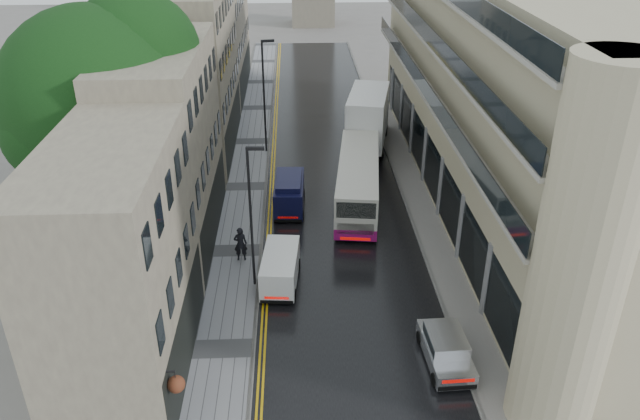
{
  "coord_description": "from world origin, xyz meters",
  "views": [
    {
      "loc": [
        -2.54,
        -10.8,
        18.46
      ],
      "look_at": [
        -1.28,
        18.0,
        3.21
      ],
      "focal_mm": 35.0,
      "sensor_mm": 36.0,
      "label": 1
    }
  ],
  "objects_px": {
    "tree_near": "(102,133)",
    "white_van": "(262,284)",
    "silver_hatchback": "(436,371)",
    "lamp_post_near": "(251,220)",
    "pedestrian": "(240,244)",
    "lamp_post_far": "(264,98)",
    "tree_far": "(156,76)",
    "navy_van": "(275,203)",
    "white_lorry": "(349,127)",
    "cream_bus": "(338,203)"
  },
  "relations": [
    {
      "from": "pedestrian",
      "to": "cream_bus",
      "type": "bearing_deg",
      "value": -147.36
    },
    {
      "from": "tree_near",
      "to": "cream_bus",
      "type": "distance_m",
      "value": 13.78
    },
    {
      "from": "navy_van",
      "to": "white_van",
      "type": "bearing_deg",
      "value": -90.97
    },
    {
      "from": "tree_far",
      "to": "navy_van",
      "type": "distance_m",
      "value": 14.06
    },
    {
      "from": "silver_hatchback",
      "to": "lamp_post_near",
      "type": "relative_size",
      "value": 0.51
    },
    {
      "from": "silver_hatchback",
      "to": "navy_van",
      "type": "bearing_deg",
      "value": 112.87
    },
    {
      "from": "tree_far",
      "to": "navy_van",
      "type": "bearing_deg",
      "value": -50.2
    },
    {
      "from": "white_lorry",
      "to": "silver_hatchback",
      "type": "relative_size",
      "value": 2.31
    },
    {
      "from": "white_lorry",
      "to": "lamp_post_far",
      "type": "xyz_separation_m",
      "value": [
        -6.24,
        1.17,
        1.95
      ]
    },
    {
      "from": "white_van",
      "to": "tree_near",
      "type": "bearing_deg",
      "value": 152.08
    },
    {
      "from": "tree_near",
      "to": "pedestrian",
      "type": "distance_m",
      "value": 9.23
    },
    {
      "from": "silver_hatchback",
      "to": "pedestrian",
      "type": "bearing_deg",
      "value": 128.77
    },
    {
      "from": "tree_near",
      "to": "tree_far",
      "type": "distance_m",
      "value": 13.02
    },
    {
      "from": "silver_hatchback",
      "to": "lamp_post_near",
      "type": "distance_m",
      "value": 11.26
    },
    {
      "from": "tree_far",
      "to": "cream_bus",
      "type": "height_order",
      "value": "tree_far"
    },
    {
      "from": "pedestrian",
      "to": "white_van",
      "type": "bearing_deg",
      "value": 107.16
    },
    {
      "from": "white_van",
      "to": "lamp_post_near",
      "type": "bearing_deg",
      "value": 114.9
    },
    {
      "from": "white_van",
      "to": "lamp_post_far",
      "type": "height_order",
      "value": "lamp_post_far"
    },
    {
      "from": "lamp_post_far",
      "to": "navy_van",
      "type": "bearing_deg",
      "value": -94.66
    },
    {
      "from": "lamp_post_far",
      "to": "tree_near",
      "type": "bearing_deg",
      "value": -128.91
    },
    {
      "from": "navy_van",
      "to": "lamp_post_far",
      "type": "distance_m",
      "value": 11.31
    },
    {
      "from": "tree_near",
      "to": "white_van",
      "type": "xyz_separation_m",
      "value": [
        8.2,
        -5.32,
        -6.02
      ]
    },
    {
      "from": "silver_hatchback",
      "to": "white_lorry",
      "type": "bearing_deg",
      "value": 91.22
    },
    {
      "from": "tree_near",
      "to": "pedestrian",
      "type": "height_order",
      "value": "tree_near"
    },
    {
      "from": "tree_near",
      "to": "lamp_post_far",
      "type": "distance_m",
      "value": 16.03
    },
    {
      "from": "cream_bus",
      "to": "pedestrian",
      "type": "height_order",
      "value": "cream_bus"
    },
    {
      "from": "tree_far",
      "to": "navy_van",
      "type": "xyz_separation_m",
      "value": [
        8.39,
        -10.07,
        -5.08
      ]
    },
    {
      "from": "navy_van",
      "to": "pedestrian",
      "type": "distance_m",
      "value": 5.02
    },
    {
      "from": "tree_near",
      "to": "lamp_post_far",
      "type": "xyz_separation_m",
      "value": [
        7.8,
        13.76,
        -2.63
      ]
    },
    {
      "from": "white_van",
      "to": "lamp_post_far",
      "type": "bearing_deg",
      "value": 96.26
    },
    {
      "from": "white_van",
      "to": "pedestrian",
      "type": "height_order",
      "value": "pedestrian"
    },
    {
      "from": "pedestrian",
      "to": "tree_far",
      "type": "bearing_deg",
      "value": -68.28
    },
    {
      "from": "tree_near",
      "to": "white_van",
      "type": "height_order",
      "value": "tree_near"
    },
    {
      "from": "lamp_post_near",
      "to": "lamp_post_far",
      "type": "xyz_separation_m",
      "value": [
        0.02,
        17.89,
        0.42
      ]
    },
    {
      "from": "cream_bus",
      "to": "white_lorry",
      "type": "distance_m",
      "value": 10.61
    },
    {
      "from": "tree_far",
      "to": "silver_hatchback",
      "type": "relative_size",
      "value": 3.23
    },
    {
      "from": "white_van",
      "to": "pedestrian",
      "type": "bearing_deg",
      "value": 114.68
    },
    {
      "from": "tree_near",
      "to": "pedestrian",
      "type": "bearing_deg",
      "value": -14.3
    },
    {
      "from": "tree_far",
      "to": "cream_bus",
      "type": "xyz_separation_m",
      "value": [
        12.18,
        -10.87,
        -4.74
      ]
    },
    {
      "from": "pedestrian",
      "to": "lamp_post_far",
      "type": "distance_m",
      "value": 15.87
    },
    {
      "from": "tree_far",
      "to": "lamp_post_far",
      "type": "xyz_separation_m",
      "value": [
        7.5,
        0.76,
        -1.92
      ]
    },
    {
      "from": "lamp_post_far",
      "to": "lamp_post_near",
      "type": "bearing_deg",
      "value": -99.46
    },
    {
      "from": "white_van",
      "to": "lamp_post_far",
      "type": "distance_m",
      "value": 19.38
    },
    {
      "from": "tree_near",
      "to": "tree_far",
      "type": "bearing_deg",
      "value": 88.68
    },
    {
      "from": "lamp_post_near",
      "to": "white_van",
      "type": "bearing_deg",
      "value": -67.84
    },
    {
      "from": "navy_van",
      "to": "pedestrian",
      "type": "xyz_separation_m",
      "value": [
        -1.76,
        -4.7,
        -0.04
      ]
    },
    {
      "from": "tree_near",
      "to": "silver_hatchback",
      "type": "xyz_separation_m",
      "value": [
        15.55,
        -11.64,
        -6.2
      ]
    },
    {
      "from": "cream_bus",
      "to": "lamp_post_near",
      "type": "distance_m",
      "value": 8.19
    },
    {
      "from": "tree_far",
      "to": "silver_hatchback",
      "type": "distance_m",
      "value": 29.49
    },
    {
      "from": "cream_bus",
      "to": "silver_hatchback",
      "type": "xyz_separation_m",
      "value": [
        3.07,
        -13.77,
        -0.75
      ]
    }
  ]
}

